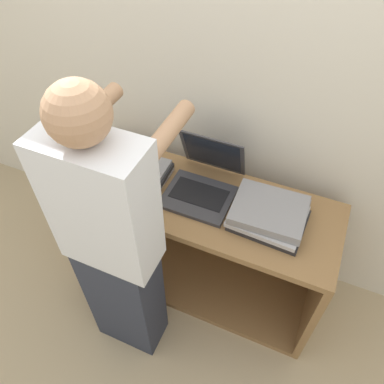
{
  "coord_description": "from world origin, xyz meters",
  "views": [
    {
      "loc": [
        0.47,
        -0.9,
        2.12
      ],
      "look_at": [
        0.0,
        0.18,
        0.87
      ],
      "focal_mm": 35.0,
      "sensor_mm": 36.0,
      "label": 1
    }
  ],
  "objects_px": {
    "laptop_stack_left": "(134,173)",
    "person": "(114,248)",
    "laptop_stack_right": "(269,214)",
    "laptop_open": "(203,182)"
  },
  "relations": [
    {
      "from": "laptop_open",
      "to": "person",
      "type": "xyz_separation_m",
      "value": [
        -0.2,
        -0.51,
        -0.01
      ]
    },
    {
      "from": "person",
      "to": "laptop_stack_left",
      "type": "bearing_deg",
      "value": 109.72
    },
    {
      "from": "laptop_stack_left",
      "to": "laptop_stack_right",
      "type": "distance_m",
      "value": 0.72
    },
    {
      "from": "laptop_stack_left",
      "to": "laptop_stack_right",
      "type": "height_order",
      "value": "laptop_stack_right"
    },
    {
      "from": "laptop_open",
      "to": "laptop_stack_right",
      "type": "xyz_separation_m",
      "value": [
        0.35,
        -0.06,
        -0.01
      ]
    },
    {
      "from": "laptop_stack_right",
      "to": "laptop_open",
      "type": "bearing_deg",
      "value": 169.74
    },
    {
      "from": "laptop_open",
      "to": "person",
      "type": "height_order",
      "value": "person"
    },
    {
      "from": "laptop_stack_left",
      "to": "person",
      "type": "xyz_separation_m",
      "value": [
        0.16,
        -0.44,
        0.01
      ]
    },
    {
      "from": "laptop_open",
      "to": "person",
      "type": "distance_m",
      "value": 0.55
    },
    {
      "from": "laptop_open",
      "to": "laptop_stack_right",
      "type": "height_order",
      "value": "laptop_open"
    }
  ]
}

